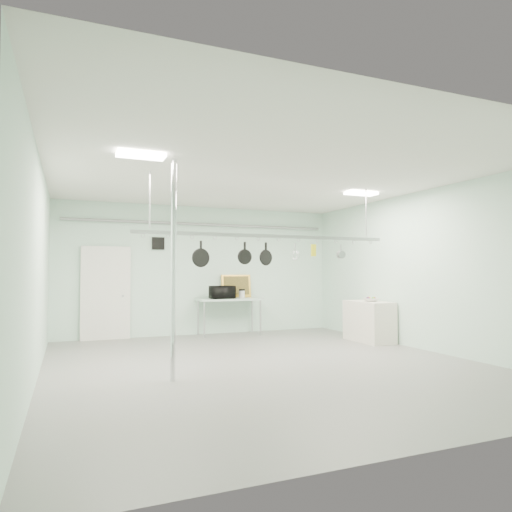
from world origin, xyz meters
name	(u,v)px	position (x,y,z in m)	size (l,w,h in m)	color
floor	(265,364)	(0.00, 0.00, 0.00)	(8.00, 8.00, 0.00)	gray
ceiling	(265,177)	(0.00, 0.00, 3.19)	(7.00, 8.00, 0.02)	silver
back_wall	(202,270)	(0.00, 3.99, 1.60)	(7.00, 0.02, 3.20)	silver
right_wall	(425,270)	(3.49, 0.00, 1.60)	(0.02, 8.00, 3.20)	silver
door	(106,294)	(-2.30, 3.94, 1.05)	(1.10, 0.10, 2.20)	silver
wall_vent	(158,243)	(-1.10, 3.97, 2.25)	(0.30, 0.04, 0.30)	black
conduit_pipe	(203,224)	(0.00, 3.90, 2.75)	(0.07, 0.07, 6.60)	gray
chrome_pole	(173,269)	(-1.70, -0.60, 1.60)	(0.08, 0.08, 3.20)	silver
prep_table	(229,301)	(0.60, 3.60, 0.83)	(1.60, 0.70, 0.91)	#A2BEAF
side_cabinet	(369,321)	(3.15, 1.40, 0.45)	(0.60, 1.20, 0.90)	silver
pot_rack	(269,234)	(0.20, 0.30, 2.23)	(4.80, 0.06, 1.00)	#B7B7BC
light_panel_left	(141,155)	(-2.20, -0.80, 3.16)	(0.65, 0.30, 0.05)	white
light_panel_right	(361,193)	(2.40, 0.60, 3.16)	(0.65, 0.30, 0.05)	white
microwave	(222,292)	(0.37, 3.48, 1.06)	(0.57, 0.38, 0.31)	black
coffee_canister	(242,294)	(0.93, 3.61, 1.00)	(0.15, 0.15, 0.18)	silver
painting_large	(236,286)	(0.88, 3.90, 1.20)	(0.78, 0.05, 0.58)	gold
painting_small	(242,292)	(1.05, 3.90, 1.03)	(0.30, 0.04, 0.25)	black
fruit_bowl	(371,300)	(3.10, 1.25, 0.94)	(0.33, 0.33, 0.08)	silver
skillet_left	(201,253)	(-1.05, 0.30, 1.87)	(0.31, 0.06, 0.42)	black
skillet_mid	(245,252)	(-0.26, 0.30, 1.90)	(0.26, 0.06, 0.37)	black
skillet_right	(266,254)	(0.15, 0.30, 1.89)	(0.28, 0.06, 0.40)	black
whisk	(295,252)	(0.73, 0.30, 1.93)	(0.17, 0.17, 0.31)	silver
grater	(313,250)	(1.12, 0.30, 1.96)	(0.10, 0.02, 0.24)	gold
saucepan	(341,252)	(1.71, 0.30, 1.95)	(0.15, 0.09, 0.27)	#ADACB1
fruit_cluster	(371,298)	(3.10, 1.25, 0.98)	(0.24, 0.24, 0.09)	#AB250F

